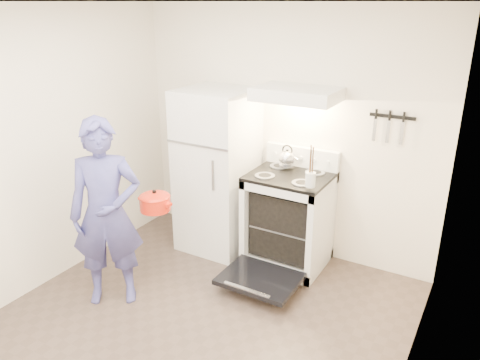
# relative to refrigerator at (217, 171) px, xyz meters

# --- Properties ---
(floor) EXTENTS (3.60, 3.60, 0.00)m
(floor) POSITION_rel_refrigerator_xyz_m (0.58, -1.45, -0.85)
(floor) COLOR #4C3D34
(floor) RESTS_ON ground
(back_wall) EXTENTS (3.20, 0.02, 2.50)m
(back_wall) POSITION_rel_refrigerator_xyz_m (0.58, 0.35, 0.40)
(back_wall) COLOR white
(back_wall) RESTS_ON ground
(refrigerator) EXTENTS (0.70, 0.70, 1.70)m
(refrigerator) POSITION_rel_refrigerator_xyz_m (0.00, 0.00, 0.00)
(refrigerator) COLOR silver
(refrigerator) RESTS_ON floor
(stove_body) EXTENTS (0.76, 0.65, 0.92)m
(stove_body) POSITION_rel_refrigerator_xyz_m (0.81, 0.02, -0.39)
(stove_body) COLOR silver
(stove_body) RESTS_ON floor
(cooktop) EXTENTS (0.76, 0.65, 0.03)m
(cooktop) POSITION_rel_refrigerator_xyz_m (0.81, 0.02, 0.09)
(cooktop) COLOR black
(cooktop) RESTS_ON stove_body
(backsplash) EXTENTS (0.76, 0.07, 0.20)m
(backsplash) POSITION_rel_refrigerator_xyz_m (0.81, 0.31, 0.20)
(backsplash) COLOR silver
(backsplash) RESTS_ON cooktop
(oven_door) EXTENTS (0.70, 0.54, 0.04)m
(oven_door) POSITION_rel_refrigerator_xyz_m (0.81, -0.57, -0.72)
(oven_door) COLOR black
(oven_door) RESTS_ON floor
(oven_rack) EXTENTS (0.60, 0.52, 0.01)m
(oven_rack) POSITION_rel_refrigerator_xyz_m (0.81, 0.02, -0.41)
(oven_rack) COLOR gray
(oven_rack) RESTS_ON stove_body
(range_hood) EXTENTS (0.76, 0.50, 0.12)m
(range_hood) POSITION_rel_refrigerator_xyz_m (0.81, 0.10, 0.86)
(range_hood) COLOR silver
(range_hood) RESTS_ON back_wall
(knife_strip) EXTENTS (0.40, 0.02, 0.03)m
(knife_strip) POSITION_rel_refrigerator_xyz_m (1.63, 0.33, 0.70)
(knife_strip) COLOR black
(knife_strip) RESTS_ON back_wall
(pizza_stone) EXTENTS (0.30, 0.30, 0.02)m
(pizza_stone) POSITION_rel_refrigerator_xyz_m (0.82, 0.09, -0.40)
(pizza_stone) COLOR #88684D
(pizza_stone) RESTS_ON oven_rack
(tea_kettle) EXTENTS (0.20, 0.17, 0.25)m
(tea_kettle) POSITION_rel_refrigerator_xyz_m (0.71, 0.16, 0.22)
(tea_kettle) COLOR silver
(tea_kettle) RESTS_ON cooktop
(utensil_jar) EXTENTS (0.11, 0.11, 0.13)m
(utensil_jar) POSITION_rel_refrigerator_xyz_m (1.12, -0.24, 0.20)
(utensil_jar) COLOR silver
(utensil_jar) RESTS_ON cooktop
(person) EXTENTS (0.72, 0.68, 1.65)m
(person) POSITION_rel_refrigerator_xyz_m (-0.27, -1.31, -0.02)
(person) COLOR navy
(person) RESTS_ON floor
(dutch_oven) EXTENTS (0.34, 0.27, 0.23)m
(dutch_oven) POSITION_rel_refrigerator_xyz_m (-0.04, -0.96, -0.01)
(dutch_oven) COLOR red
(dutch_oven) RESTS_ON person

